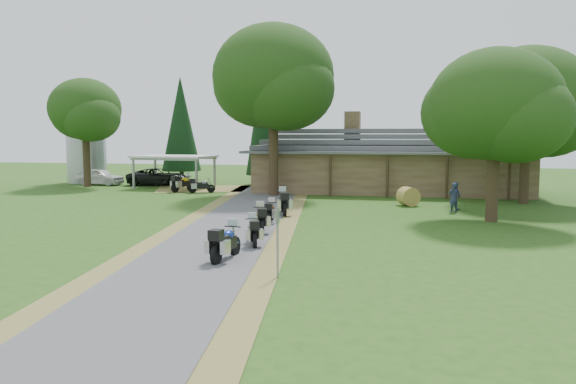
% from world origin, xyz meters
% --- Properties ---
extents(ground, '(120.00, 120.00, 0.00)m').
position_xyz_m(ground, '(0.00, 0.00, 0.00)').
color(ground, '#284D15').
rests_on(ground, ground).
extents(driveway, '(51.95, 51.95, 0.00)m').
position_xyz_m(driveway, '(-0.50, 4.00, 0.00)').
color(driveway, '#48484B').
rests_on(driveway, ground).
extents(lodge, '(21.40, 9.40, 4.90)m').
position_xyz_m(lodge, '(6.00, 24.00, 2.45)').
color(lodge, brown).
rests_on(lodge, ground).
extents(silo, '(3.83, 3.83, 7.11)m').
position_xyz_m(silo, '(-21.50, 26.48, 3.55)').
color(silo, gray).
rests_on(silo, ground).
extents(carport, '(6.45, 4.54, 2.68)m').
position_xyz_m(carport, '(-11.39, 23.09, 1.34)').
color(carport, silver).
rests_on(carport, ground).
extents(car_white_sedan, '(2.78, 5.62, 1.81)m').
position_xyz_m(car_white_sedan, '(-18.98, 24.39, 0.91)').
color(car_white_sedan, white).
rests_on(car_white_sedan, ground).
extents(car_dark_suv, '(3.55, 6.20, 2.23)m').
position_xyz_m(car_dark_suv, '(-13.77, 25.12, 1.12)').
color(car_dark_suv, black).
rests_on(car_dark_suv, ground).
extents(motorcycle_row_a, '(0.84, 2.01, 1.34)m').
position_xyz_m(motorcycle_row_a, '(1.34, -1.84, 0.67)').
color(motorcycle_row_a, navy).
rests_on(motorcycle_row_a, ground).
extents(motorcycle_row_b, '(1.16, 1.84, 1.20)m').
position_xyz_m(motorcycle_row_b, '(1.52, 0.94, 0.60)').
color(motorcycle_row_b, '#A4A6AB').
rests_on(motorcycle_row_b, ground).
extents(motorcycle_row_c, '(1.21, 2.01, 1.31)m').
position_xyz_m(motorcycle_row_c, '(1.06, 3.86, 0.65)').
color(motorcycle_row_c, '#CB8602').
rests_on(motorcycle_row_c, ground).
extents(motorcycle_row_d, '(0.75, 1.76, 1.17)m').
position_xyz_m(motorcycle_row_d, '(0.80, 6.67, 0.58)').
color(motorcycle_row_d, '#BC3920').
rests_on(motorcycle_row_d, ground).
extents(motorcycle_row_e, '(1.29, 2.22, 1.45)m').
position_xyz_m(motorcycle_row_e, '(0.80, 9.62, 0.72)').
color(motorcycle_row_e, black).
rests_on(motorcycle_row_e, ground).
extents(motorcycle_carport_a, '(1.44, 2.16, 1.41)m').
position_xyz_m(motorcycle_carport_a, '(-9.54, 20.34, 0.71)').
color(motorcycle_carport_a, yellow).
rests_on(motorcycle_carport_a, ground).
extents(motorcycle_carport_b, '(1.84, 1.34, 1.22)m').
position_xyz_m(motorcycle_carport_b, '(-7.78, 19.76, 0.61)').
color(motorcycle_carport_b, slate).
rests_on(motorcycle_carport_b, ground).
extents(person_a, '(0.68, 0.65, 1.94)m').
position_xyz_m(person_a, '(9.93, 12.54, 0.97)').
color(person_a, navy).
rests_on(person_a, ground).
extents(person_b, '(0.66, 0.64, 1.89)m').
position_xyz_m(person_b, '(10.08, 13.62, 0.94)').
color(person_b, navy).
rests_on(person_b, ground).
extents(hay_bale, '(1.49, 1.45, 1.15)m').
position_xyz_m(hay_bale, '(7.45, 15.00, 0.57)').
color(hay_bale, olive).
rests_on(hay_bale, ground).
extents(sign_post, '(0.39, 0.06, 2.15)m').
position_xyz_m(sign_post, '(3.63, -3.83, 1.08)').
color(sign_post, gray).
rests_on(sign_post, ground).
extents(oak_lodge_left, '(8.59, 8.59, 13.69)m').
position_xyz_m(oak_lodge_left, '(-2.02, 18.97, 6.84)').
color(oak_lodge_left, '#193810').
rests_on(oak_lodge_left, ground).
extents(oak_lodge_right, '(8.09, 8.09, 10.34)m').
position_xyz_m(oak_lodge_right, '(14.61, 17.74, 5.17)').
color(oak_lodge_right, '#193810').
rests_on(oak_lodge_right, ground).
extents(oak_driveway, '(6.51, 6.51, 9.39)m').
position_xyz_m(oak_driveway, '(11.54, 9.38, 4.70)').
color(oak_driveway, '#193810').
rests_on(oak_driveway, ground).
extents(oak_silo, '(5.93, 5.93, 10.57)m').
position_xyz_m(oak_silo, '(-19.08, 22.59, 5.29)').
color(oak_silo, '#193810').
rests_on(oak_silo, ground).
extents(cedar_near, '(3.37, 3.37, 11.74)m').
position_xyz_m(cedar_near, '(-4.89, 27.65, 5.87)').
color(cedar_near, black).
rests_on(cedar_near, ground).
extents(cedar_far, '(3.70, 3.70, 9.90)m').
position_xyz_m(cedar_far, '(-13.77, 30.17, 4.95)').
color(cedar_far, black).
rests_on(cedar_far, ground).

